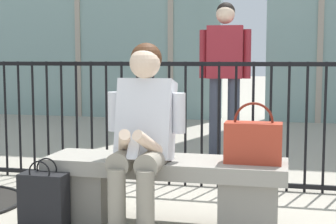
{
  "coord_description": "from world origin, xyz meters",
  "views": [
    {
      "loc": [
        0.78,
        -3.19,
        1.11
      ],
      "look_at": [
        0.0,
        0.1,
        0.75
      ],
      "focal_mm": 53.86,
      "sensor_mm": 36.0,
      "label": 1
    }
  ],
  "objects": [
    {
      "name": "handbag_on_bench",
      "position": [
        0.58,
        -0.01,
        0.59
      ],
      "size": [
        0.36,
        0.16,
        0.39
      ],
      "color": "#B23823",
      "rests_on": "stone_bench"
    },
    {
      "name": "bystander_at_railing",
      "position": [
        0.12,
        2.24,
        1.0
      ],
      "size": [
        0.55,
        0.27,
        1.71
      ],
      "color": "#383D4C",
      "rests_on": "ground"
    },
    {
      "name": "ground_plane",
      "position": [
        0.0,
        0.0,
        0.0
      ],
      "size": [
        60.0,
        60.0,
        0.0
      ],
      "primitive_type": "plane",
      "color": "#A8A091"
    },
    {
      "name": "plaza_railing",
      "position": [
        0.0,
        1.06,
        0.55
      ],
      "size": [
        7.12,
        0.04,
        1.09
      ],
      "color": "black",
      "rests_on": "ground"
    },
    {
      "name": "seated_person_with_phone",
      "position": [
        -0.11,
        -0.13,
        0.65
      ],
      "size": [
        0.52,
        0.66,
        1.21
      ],
      "color": "gray",
      "rests_on": "ground"
    },
    {
      "name": "shopping_bag",
      "position": [
        -0.73,
        -0.29,
        0.19
      ],
      "size": [
        0.3,
        0.14,
        0.47
      ],
      "color": "black",
      "rests_on": "ground"
    },
    {
      "name": "stone_bench",
      "position": [
        0.0,
        0.0,
        0.27
      ],
      "size": [
        1.6,
        0.44,
        0.45
      ],
      "color": "gray",
      "rests_on": "ground"
    }
  ]
}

